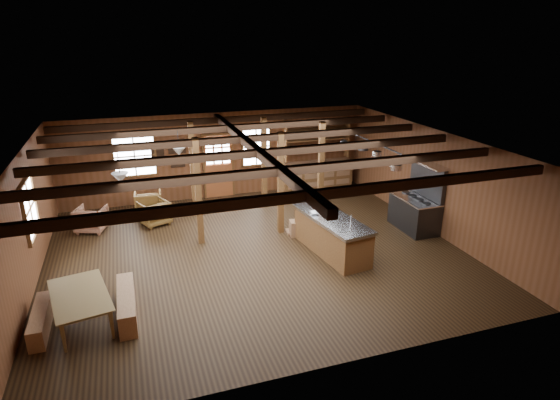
% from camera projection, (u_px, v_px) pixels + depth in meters
% --- Properties ---
extents(room, '(10.04, 9.04, 2.84)m').
position_uv_depth(room, '(255.00, 200.00, 11.29)').
color(room, black).
rests_on(room, ground).
extents(ceiling_joists, '(9.80, 8.82, 0.18)m').
position_uv_depth(ceiling_joists, '(252.00, 146.00, 11.01)').
color(ceiling_joists, black).
rests_on(ceiling_joists, ceiling).
extents(timber_posts, '(3.95, 2.35, 2.80)m').
position_uv_depth(timber_posts, '(253.00, 174.00, 13.30)').
color(timber_posts, '#4A2E15').
rests_on(timber_posts, floor).
extents(back_door, '(1.02, 0.08, 2.15)m').
position_uv_depth(back_door, '(219.00, 171.00, 15.44)').
color(back_door, brown).
rests_on(back_door, floor).
extents(window_back_left, '(1.32, 0.06, 1.32)m').
position_uv_depth(window_back_left, '(135.00, 156.00, 14.42)').
color(window_back_left, white).
rests_on(window_back_left, wall_back).
extents(window_back_right, '(1.02, 0.06, 1.32)m').
position_uv_depth(window_back_right, '(256.00, 147.00, 15.59)').
color(window_back_right, white).
rests_on(window_back_right, wall_back).
extents(window_left, '(0.14, 1.24, 1.32)m').
position_uv_depth(window_left, '(29.00, 208.00, 10.19)').
color(window_left, white).
rests_on(window_left, wall_back).
extents(notice_boards, '(1.08, 0.03, 0.90)m').
position_uv_depth(notice_boards, '(171.00, 152.00, 14.74)').
color(notice_boards, beige).
rests_on(notice_boards, wall_back).
extents(back_counter, '(2.55, 0.60, 2.45)m').
position_uv_depth(back_counter, '(316.00, 172.00, 16.33)').
color(back_counter, brown).
rests_on(back_counter, floor).
extents(pendant_lamps, '(1.86, 2.36, 0.66)m').
position_uv_depth(pendant_lamps, '(152.00, 163.00, 11.22)').
color(pendant_lamps, '#303033').
rests_on(pendant_lamps, ceiling).
extents(pot_rack, '(0.37, 3.00, 0.44)m').
position_uv_depth(pot_rack, '(371.00, 152.00, 12.13)').
color(pot_rack, '#303033').
rests_on(pot_rack, ceiling).
extents(kitchen_island, '(1.21, 2.60, 1.20)m').
position_uv_depth(kitchen_island, '(332.00, 235.00, 11.60)').
color(kitchen_island, brown).
rests_on(kitchen_island, floor).
extents(step_stool, '(0.52, 0.40, 0.42)m').
position_uv_depth(step_stool, '(298.00, 228.00, 12.66)').
color(step_stool, brown).
rests_on(step_stool, floor).
extents(commercial_range, '(0.80, 1.55, 1.92)m').
position_uv_depth(commercial_range, '(416.00, 208.00, 12.96)').
color(commercial_range, '#303033').
rests_on(commercial_range, floor).
extents(dining_table, '(1.29, 1.90, 0.61)m').
position_uv_depth(dining_table, '(84.00, 308.00, 8.84)').
color(dining_table, olive).
rests_on(dining_table, floor).
extents(bench_wall, '(0.27, 1.46, 0.40)m').
position_uv_depth(bench_wall, '(41.00, 320.00, 8.66)').
color(bench_wall, brown).
rests_on(bench_wall, floor).
extents(bench_aisle, '(0.32, 1.71, 0.47)m').
position_uv_depth(bench_aisle, '(127.00, 304.00, 9.10)').
color(bench_aisle, brown).
rests_on(bench_aisle, floor).
extents(armchair_a, '(0.98, 0.99, 0.70)m').
position_uv_depth(armchair_a, '(154.00, 213.00, 13.36)').
color(armchair_a, brown).
rests_on(armchair_a, floor).
extents(armchair_b, '(0.83, 0.85, 0.73)m').
position_uv_depth(armchair_b, '(148.00, 202.00, 14.15)').
color(armchair_b, brown).
rests_on(armchair_b, floor).
extents(armchair_c, '(0.96, 0.97, 0.70)m').
position_uv_depth(armchair_c, '(91.00, 219.00, 12.91)').
color(armchair_c, brown).
rests_on(armchair_c, floor).
extents(counter_pot, '(0.27, 0.27, 0.16)m').
position_uv_depth(counter_pot, '(320.00, 201.00, 12.34)').
color(counter_pot, silver).
rests_on(counter_pot, kitchen_island).
extents(bowl, '(0.27, 0.27, 0.06)m').
position_uv_depth(bowl, '(314.00, 213.00, 11.63)').
color(bowl, silver).
rests_on(bowl, kitchen_island).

